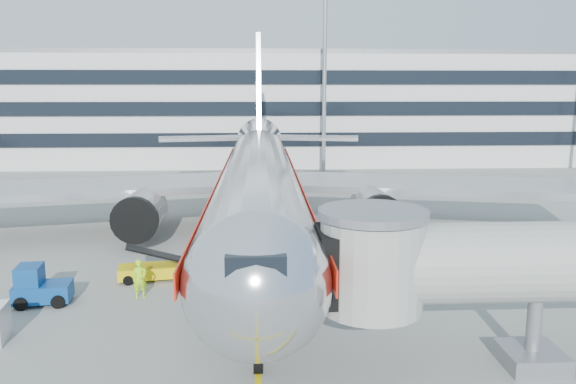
{
  "coord_description": "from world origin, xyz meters",
  "views": [
    {
      "loc": [
        0.18,
        -27.58,
        10.53
      ],
      "look_at": [
        1.89,
        7.83,
        4.0
      ],
      "focal_mm": 35.0,
      "sensor_mm": 36.0,
      "label": 1
    }
  ],
  "objects_px": {
    "main_jet": "(259,179)",
    "ramp_worker": "(140,279)",
    "baggage_tug": "(39,287)",
    "belt_loader": "(156,269)"
  },
  "relations": [
    {
      "from": "main_jet",
      "to": "ramp_worker",
      "type": "xyz_separation_m",
      "value": [
        -6.05,
        -11.68,
        -3.23
      ]
    },
    {
      "from": "baggage_tug",
      "to": "ramp_worker",
      "type": "relative_size",
      "value": 1.41
    },
    {
      "from": "main_jet",
      "to": "ramp_worker",
      "type": "distance_m",
      "value": 13.55
    },
    {
      "from": "ramp_worker",
      "to": "baggage_tug",
      "type": "bearing_deg",
      "value": 168.62
    },
    {
      "from": "main_jet",
      "to": "belt_loader",
      "type": "height_order",
      "value": "main_jet"
    },
    {
      "from": "belt_loader",
      "to": "baggage_tug",
      "type": "relative_size",
      "value": 1.55
    },
    {
      "from": "baggage_tug",
      "to": "ramp_worker",
      "type": "xyz_separation_m",
      "value": [
        4.82,
        0.63,
        0.13
      ]
    },
    {
      "from": "belt_loader",
      "to": "baggage_tug",
      "type": "bearing_deg",
      "value": -146.1
    },
    {
      "from": "main_jet",
      "to": "baggage_tug",
      "type": "relative_size",
      "value": 18.08
    },
    {
      "from": "main_jet",
      "to": "baggage_tug",
      "type": "distance_m",
      "value": 16.77
    }
  ]
}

